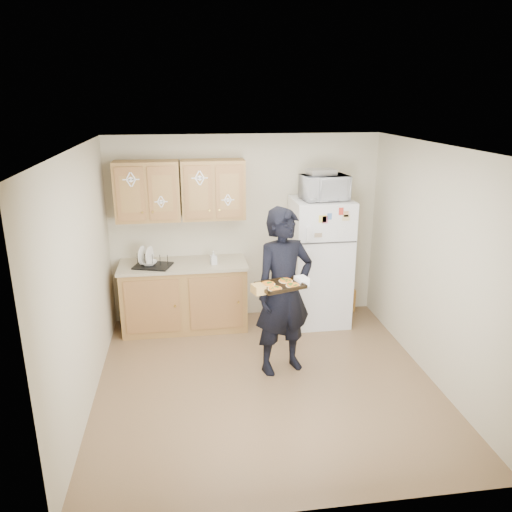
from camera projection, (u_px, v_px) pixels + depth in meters
The scene contains 23 objects.
floor at pixel (266, 381), 5.43m from camera, with size 3.60×3.60×0.00m, color brown.
ceiling at pixel (267, 147), 4.66m from camera, with size 3.60×3.60×0.00m, color silver.
wall_back at pixel (245, 229), 6.74m from camera, with size 3.60×0.04×2.50m, color beige.
wall_front at pixel (310, 363), 3.35m from camera, with size 3.60×0.04×2.50m, color beige.
wall_left at pixel (82, 282), 4.80m from camera, with size 0.04×3.60×2.50m, color beige.
wall_right at pixel (434, 265), 5.29m from camera, with size 0.04×3.60×2.50m, color beige.
refrigerator at pixel (319, 262), 6.64m from camera, with size 0.75×0.70×1.70m, color white.
base_cabinet at pixel (185, 297), 6.58m from camera, with size 1.60×0.60×0.86m, color olive.
countertop at pixel (183, 265), 6.44m from camera, with size 1.64×0.64×0.04m, color tan.
upper_cab_left at pixel (147, 191), 6.22m from camera, with size 0.80×0.33×0.75m, color olive.
upper_cab_right at pixel (213, 190), 6.33m from camera, with size 0.80×0.33×0.75m, color olive.
cereal_box at pixel (348, 301), 7.15m from camera, with size 0.20×0.07×0.32m, color #E5CC50.
person at pixel (284, 292), 5.40m from camera, with size 0.68×0.45×1.87m, color black.
baking_tray at pixel (280, 286), 5.06m from camera, with size 0.44×0.32×0.04m, color black.
pizza_front_left at pixel (275, 288), 4.95m from camera, with size 0.15×0.15×0.02m, color orange.
pizza_front_right at pixel (293, 285), 5.04m from camera, with size 0.15×0.15×0.02m, color orange.
pizza_back_left at pixel (268, 284), 5.08m from camera, with size 0.15×0.15×0.02m, color orange.
pizza_back_right at pixel (286, 281), 5.16m from camera, with size 0.15×0.15×0.02m, color orange.
microwave at pixel (324, 188), 6.29m from camera, with size 0.57×0.38×0.31m, color white.
foil_pan at pixel (321, 172), 6.25m from camera, with size 0.34×0.24×0.07m, color #AEAFB5.
dish_rack at pixel (152, 260), 6.29m from camera, with size 0.44×0.33×0.18m, color black.
bowl at pixel (149, 263), 6.29m from camera, with size 0.20×0.20×0.05m, color silver.
soap_bottle at pixel (213, 258), 6.37m from camera, with size 0.08×0.08×0.17m, color white.
Camera 1 is at (-0.78, -4.69, 2.96)m, focal length 35.00 mm.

